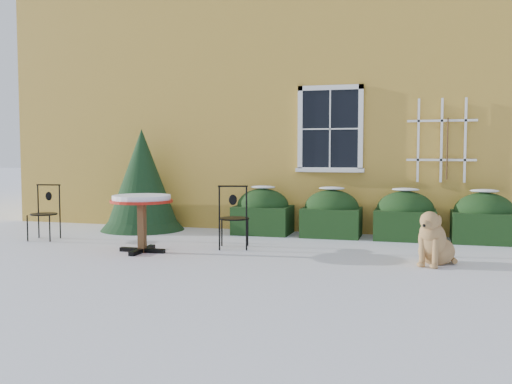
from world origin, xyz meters
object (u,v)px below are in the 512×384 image
(patio_chair_near, at_px, (234,217))
(dog, at_px, (434,243))
(bistro_table, at_px, (142,205))
(evergreen_shrub, at_px, (142,189))
(patio_chair_far, at_px, (45,212))

(patio_chair_near, distance_m, dog, 3.09)
(bistro_table, bearing_deg, evergreen_shrub, 116.71)
(patio_chair_far, distance_m, dog, 6.56)
(patio_chair_near, bearing_deg, evergreen_shrub, -47.86)
(evergreen_shrub, xyz_separation_m, dog, (5.46, -2.17, -0.49))
(patio_chair_far, bearing_deg, dog, -14.60)
(evergreen_shrub, relative_size, bistro_table, 2.10)
(bistro_table, relative_size, patio_chair_far, 0.98)
(evergreen_shrub, bearing_deg, bistro_table, -63.29)
(bistro_table, distance_m, patio_chair_near, 1.45)
(bistro_table, relative_size, dog, 1.15)
(patio_chair_far, bearing_deg, evergreen_shrub, 46.40)
(evergreen_shrub, bearing_deg, patio_chair_far, -123.92)
(evergreen_shrub, distance_m, patio_chair_near, 2.93)
(evergreen_shrub, height_order, dog, evergreen_shrub)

